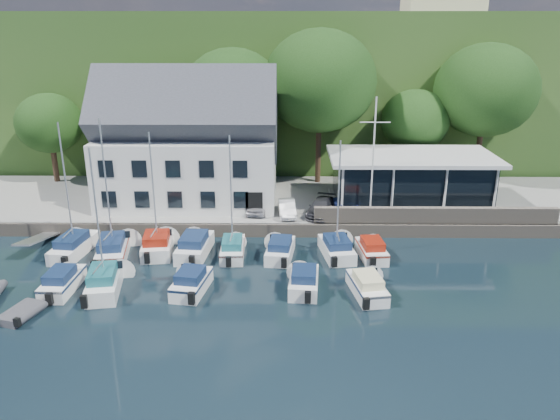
# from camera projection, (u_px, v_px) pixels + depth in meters

# --- Properties ---
(ground) EXTENTS (180.00, 180.00, 0.00)m
(ground) POSITION_uv_depth(u_px,v_px,m) (270.00, 311.00, 30.24)
(ground) COLOR black
(ground) RESTS_ON ground
(quay) EXTENTS (60.00, 13.00, 1.00)m
(quay) POSITION_uv_depth(u_px,v_px,m) (275.00, 203.00, 46.59)
(quay) COLOR gray
(quay) RESTS_ON ground
(quay_face) EXTENTS (60.00, 0.30, 1.00)m
(quay_face) POSITION_uv_depth(u_px,v_px,m) (274.00, 230.00, 40.45)
(quay_face) COLOR #6F6659
(quay_face) RESTS_ON ground
(hillside) EXTENTS (160.00, 75.00, 16.00)m
(hillside) POSITION_uv_depth(u_px,v_px,m) (280.00, 68.00, 86.11)
(hillside) COLOR #26481B
(hillside) RESTS_ON ground
(field_patch) EXTENTS (50.00, 30.00, 0.30)m
(field_patch) POSITION_uv_depth(u_px,v_px,m) (328.00, 14.00, 90.90)
(field_patch) COLOR #5E7038
(field_patch) RESTS_ON hillside
(harbor_building) EXTENTS (14.40, 8.20, 8.70)m
(harbor_building) POSITION_uv_depth(u_px,v_px,m) (188.00, 150.00, 44.10)
(harbor_building) COLOR silver
(harbor_building) RESTS_ON quay
(club_pavilion) EXTENTS (13.20, 7.20, 4.10)m
(club_pavilion) POSITION_uv_depth(u_px,v_px,m) (410.00, 179.00, 44.23)
(club_pavilion) COLOR black
(club_pavilion) RESTS_ON quay
(seawall) EXTENTS (18.00, 0.50, 1.20)m
(seawall) POSITION_uv_depth(u_px,v_px,m) (436.00, 215.00, 40.36)
(seawall) COLOR #6F6659
(seawall) RESTS_ON quay
(gangway) EXTENTS (1.20, 6.00, 1.40)m
(gangway) POSITION_uv_depth(u_px,v_px,m) (42.00, 246.00, 38.88)
(gangway) COLOR silver
(gangway) RESTS_ON ground
(car_silver) EXTENTS (1.95, 3.94, 1.29)m
(car_silver) POSITION_uv_depth(u_px,v_px,m) (258.00, 204.00, 42.78)
(car_silver) COLOR silver
(car_silver) RESTS_ON quay
(car_white) EXTENTS (1.49, 3.61, 1.16)m
(car_white) POSITION_uv_depth(u_px,v_px,m) (287.00, 208.00, 41.99)
(car_white) COLOR silver
(car_white) RESTS_ON quay
(car_dgrey) EXTENTS (2.80, 4.45, 1.20)m
(car_dgrey) POSITION_uv_depth(u_px,v_px,m) (321.00, 207.00, 42.07)
(car_dgrey) COLOR #303135
(car_dgrey) RESTS_ON quay
(car_blue) EXTENTS (2.03, 3.77, 1.22)m
(car_blue) POSITION_uv_depth(u_px,v_px,m) (348.00, 206.00, 42.22)
(car_blue) COLOR navy
(car_blue) RESTS_ON quay
(flagpole) EXTENTS (2.20, 0.20, 9.15)m
(flagpole) POSITION_uv_depth(u_px,v_px,m) (373.00, 160.00, 40.01)
(flagpole) COLOR silver
(flagpole) RESTS_ON quay
(tree_0) EXTENTS (5.96, 5.96, 8.14)m
(tree_0) POSITION_uv_depth(u_px,v_px,m) (51.00, 138.00, 49.68)
(tree_0) COLOR black
(tree_0) RESTS_ON quay
(tree_1) EXTENTS (7.89, 7.89, 10.79)m
(tree_1) POSITION_uv_depth(u_px,v_px,m) (141.00, 126.00, 48.27)
(tree_1) COLOR black
(tree_1) RESTS_ON quay
(tree_2) EXTENTS (8.86, 8.86, 12.11)m
(tree_2) POSITION_uv_depth(u_px,v_px,m) (234.00, 118.00, 48.27)
(tree_2) COLOR black
(tree_2) RESTS_ON quay
(tree_3) EXTENTS (10.02, 10.02, 13.70)m
(tree_3) POSITION_uv_depth(u_px,v_px,m) (319.00, 108.00, 48.62)
(tree_3) COLOR black
(tree_3) RESTS_ON quay
(tree_4) EXTENTS (6.18, 6.18, 8.45)m
(tree_4) POSITION_uv_depth(u_px,v_px,m) (414.00, 136.00, 49.80)
(tree_4) COLOR black
(tree_4) RESTS_ON quay
(tree_5) EXTENTS (9.13, 9.13, 12.48)m
(tree_5) POSITION_uv_depth(u_px,v_px,m) (483.00, 114.00, 49.10)
(tree_5) COLOR black
(tree_5) RESTS_ON quay
(boat_r1_0) EXTENTS (2.65, 6.90, 8.94)m
(boat_r1_0) POSITION_uv_depth(u_px,v_px,m) (67.00, 192.00, 36.22)
(boat_r1_0) COLOR white
(boat_r1_0) RESTS_ON ground
(boat_r1_1) EXTENTS (3.11, 7.17, 9.38)m
(boat_r1_1) POSITION_uv_depth(u_px,v_px,m) (107.00, 191.00, 35.59)
(boat_r1_1) COLOR white
(boat_r1_1) RESTS_ON ground
(boat_r1_2) EXTENTS (2.72, 5.71, 9.26)m
(boat_r1_2) POSITION_uv_depth(u_px,v_px,m) (153.00, 189.00, 36.25)
(boat_r1_2) COLOR white
(boat_r1_2) RESTS_ON ground
(boat_r1_3) EXTENTS (2.54, 6.53, 1.54)m
(boat_r1_3) POSITION_uv_depth(u_px,v_px,m) (195.00, 244.00, 37.34)
(boat_r1_3) COLOR white
(boat_r1_3) RESTS_ON ground
(boat_r1_4) EXTENTS (1.86, 5.60, 8.22)m
(boat_r1_4) POSITION_uv_depth(u_px,v_px,m) (231.00, 199.00, 36.02)
(boat_r1_4) COLOR white
(boat_r1_4) RESTS_ON ground
(boat_r1_5) EXTENTS (2.48, 5.65, 1.37)m
(boat_r1_5) POSITION_uv_depth(u_px,v_px,m) (280.00, 248.00, 36.96)
(boat_r1_5) COLOR white
(boat_r1_5) RESTS_ON ground
(boat_r1_6) EXTENTS (2.85, 5.98, 8.49)m
(boat_r1_6) POSITION_uv_depth(u_px,v_px,m) (339.00, 197.00, 35.99)
(boat_r1_6) COLOR white
(boat_r1_6) RESTS_ON ground
(boat_r1_7) EXTENTS (2.19, 5.17, 1.37)m
(boat_r1_7) POSITION_uv_depth(u_px,v_px,m) (372.00, 248.00, 36.89)
(boat_r1_7) COLOR white
(boat_r1_7) RESTS_ON ground
(boat_r2_0) EXTENTS (1.85, 5.45, 1.41)m
(boat_r2_0) POSITION_uv_depth(u_px,v_px,m) (62.00, 279.00, 32.39)
(boat_r2_0) COLOR white
(boat_r2_0) RESTS_ON ground
(boat_r2_1) EXTENTS (2.88, 6.54, 9.50)m
(boat_r2_1) POSITION_uv_depth(u_px,v_px,m) (97.00, 216.00, 30.95)
(boat_r2_1) COLOR white
(boat_r2_1) RESTS_ON ground
(boat_r2_2) EXTENTS (2.61, 5.23, 1.47)m
(boat_r2_2) POSITION_uv_depth(u_px,v_px,m) (191.00, 280.00, 32.23)
(boat_r2_2) COLOR white
(boat_r2_2) RESTS_ON ground
(boat_r2_3) EXTENTS (2.24, 5.33, 1.41)m
(boat_r2_3) POSITION_uv_depth(u_px,v_px,m) (304.00, 279.00, 32.47)
(boat_r2_3) COLOR white
(boat_r2_3) RESTS_ON ground
(boat_r2_4) EXTENTS (2.59, 5.62, 1.35)m
(boat_r2_4) POSITION_uv_depth(u_px,v_px,m) (367.00, 284.00, 31.89)
(boat_r2_4) COLOR white
(boat_r2_4) RESTS_ON ground
(dinghy_1) EXTENTS (2.39, 3.13, 0.65)m
(dinghy_1) POSITION_uv_depth(u_px,v_px,m) (21.00, 312.00, 29.56)
(dinghy_1) COLOR #3D3D42
(dinghy_1) RESTS_ON ground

